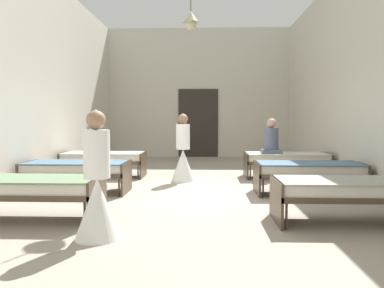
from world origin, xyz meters
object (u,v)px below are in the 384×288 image
(nurse_near_aisle, at_px, (183,157))
(nurse_mid_aisle, at_px, (97,193))
(bed_right_row_0, at_px, (347,190))
(patient_seated_primary, at_px, (271,140))
(bed_left_row_0, at_px, (29,188))
(bed_left_row_2, at_px, (104,158))
(bed_left_row_1, at_px, (77,169))
(bed_right_row_2, at_px, (286,159))
(bed_right_row_1, at_px, (308,170))

(nurse_near_aisle, bearing_deg, nurse_mid_aisle, 87.05)
(bed_right_row_0, bearing_deg, patient_seated_primary, 95.28)
(bed_left_row_0, distance_m, nurse_near_aisle, 3.77)
(bed_left_row_2, distance_m, nurse_mid_aisle, 4.72)
(bed_left_row_1, xyz_separation_m, bed_right_row_2, (4.26, 1.90, 0.00))
(bed_right_row_0, distance_m, bed_left_row_2, 5.71)
(patient_seated_primary, bearing_deg, bed_right_row_2, 2.19)
(bed_left_row_2, bearing_deg, bed_left_row_1, -90.00)
(bed_left_row_0, height_order, bed_right_row_2, same)
(nurse_near_aisle, distance_m, nurse_mid_aisle, 4.10)
(bed_right_row_2, height_order, patient_seated_primary, patient_seated_primary)
(bed_left_row_2, relative_size, bed_right_row_2, 1.00)
(nurse_mid_aisle, bearing_deg, bed_right_row_1, 48.35)
(bed_right_row_0, xyz_separation_m, bed_left_row_2, (-4.26, 3.80, 0.00))
(patient_seated_primary, bearing_deg, bed_right_row_1, -79.49)
(bed_right_row_1, relative_size, bed_left_row_2, 1.00)
(bed_right_row_1, bearing_deg, bed_left_row_1, 180.00)
(bed_left_row_2, xyz_separation_m, nurse_mid_aisle, (1.15, -4.57, 0.09))
(nurse_mid_aisle, distance_m, patient_seated_primary, 5.34)
(bed_right_row_0, relative_size, bed_left_row_2, 1.00)
(bed_right_row_0, relative_size, patient_seated_primary, 2.38)
(bed_right_row_1, bearing_deg, bed_right_row_2, 90.00)
(nurse_mid_aisle, bearing_deg, nurse_near_aisle, 87.19)
(bed_left_row_2, bearing_deg, patient_seated_primary, -0.20)
(bed_right_row_2, relative_size, patient_seated_primary, 2.38)
(bed_left_row_0, bearing_deg, patient_seated_primary, 44.07)
(bed_left_row_0, distance_m, bed_left_row_1, 1.90)
(bed_right_row_2, bearing_deg, nurse_mid_aisle, -124.20)
(bed_left_row_2, bearing_deg, bed_left_row_0, -90.00)
(bed_right_row_0, height_order, bed_left_row_1, same)
(bed_left_row_1, relative_size, bed_right_row_2, 1.00)
(bed_left_row_1, bearing_deg, patient_seated_primary, 25.75)
(bed_right_row_2, bearing_deg, bed_right_row_1, -90.00)
(bed_right_row_0, height_order, bed_right_row_2, same)
(bed_left_row_1, relative_size, bed_right_row_1, 1.00)
(bed_right_row_0, relative_size, nurse_mid_aisle, 1.28)
(bed_right_row_1, xyz_separation_m, nurse_mid_aisle, (-3.11, -2.67, 0.09))
(bed_left_row_0, bearing_deg, bed_right_row_2, 41.72)
(bed_left_row_2, bearing_deg, bed_right_row_0, -41.72)
(bed_right_row_2, relative_size, nurse_near_aisle, 1.28)
(bed_left_row_0, height_order, nurse_near_aisle, nurse_near_aisle)
(bed_right_row_2, distance_m, nurse_mid_aisle, 5.53)
(bed_right_row_2, height_order, nurse_mid_aisle, nurse_mid_aisle)
(nurse_near_aisle, bearing_deg, bed_right_row_2, -159.53)
(bed_left_row_1, xyz_separation_m, bed_left_row_2, (0.00, 1.90, 0.00))
(bed_right_row_0, relative_size, bed_right_row_1, 1.00)
(patient_seated_primary, bearing_deg, bed_left_row_0, -135.93)
(bed_left_row_2, xyz_separation_m, bed_right_row_2, (4.26, 0.00, 0.00))
(bed_left_row_1, distance_m, nurse_near_aisle, 2.33)
(bed_left_row_1, distance_m, patient_seated_primary, 4.36)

